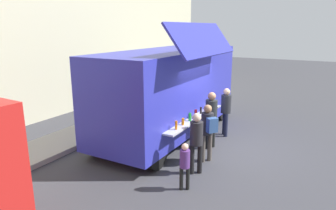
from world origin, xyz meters
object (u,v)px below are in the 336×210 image
Objects in this scene: trash_bin at (163,95)px; customer_rear_waiting at (196,138)px; customer_front_ordering at (211,115)px; child_near_queue at (185,162)px; customer_mid_with_backpack at (208,128)px; customer_extra_browsing at (226,108)px; food_truck_main at (170,90)px.

customer_rear_waiting reaches higher than trash_bin.
child_near_queue is (-2.70, -0.42, -0.39)m from customer_front_ordering.
customer_front_ordering is at bearing -36.33° from customer_mid_with_backpack.
customer_front_ordering is 2.76m from child_near_queue.
customer_front_ordering reaches higher than child_near_queue.
child_near_queue is (-6.75, -4.47, 0.19)m from trash_bin.
customer_rear_waiting is at bearing 128.17° from customer_mid_with_backpack.
customer_mid_with_backpack is 0.80m from customer_rear_waiting.
food_truck_main is at bearing -8.32° from customer_extra_browsing.
child_near_queue is (-1.69, -0.12, -0.33)m from customer_mid_with_backpack.
customer_mid_with_backpack is at bearing -126.64° from food_truck_main.
trash_bin is 5.75m from customer_front_ordering.
customer_rear_waiting is 3.15m from customer_extra_browsing.
trash_bin is at bearing 32.86° from food_truck_main.
customer_mid_with_backpack is at bearing -30.13° from child_near_queue.
food_truck_main is 4.40m from trash_bin.
customer_rear_waiting is (-5.86, -4.36, 0.47)m from trash_bin.
food_truck_main is 6.58× the size of trash_bin.
food_truck_main reaches higher than child_near_queue.
customer_extra_browsing is at bearing -64.85° from food_truck_main.
customer_front_ordering is 1.56× the size of child_near_queue.
food_truck_main is 2.59m from customer_mid_with_backpack.
child_near_queue reaches higher than trash_bin.
customer_front_ordering reaches higher than customer_mid_with_backpack.
child_near_queue is at bearing 61.88° from customer_extra_browsing.
child_near_queue is at bearing -146.46° from trash_bin.
customer_mid_with_backpack is (-1.01, -0.30, -0.06)m from customer_front_ordering.
trash_bin is at bearing -0.80° from child_near_queue.
customer_extra_browsing is (2.33, 0.27, -0.01)m from customer_mid_with_backpack.
customer_rear_waiting is at bearing -143.36° from trash_bin.
customer_mid_with_backpack is at bearing 62.86° from customer_extra_browsing.
food_truck_main is at bearing -146.93° from trash_bin.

